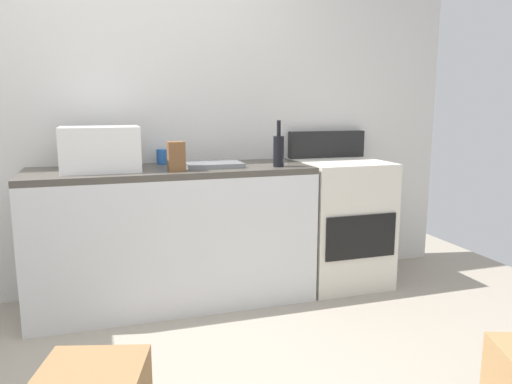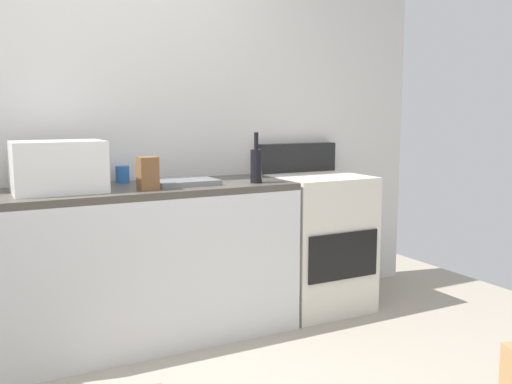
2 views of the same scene
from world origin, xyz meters
name	(u,v)px [view 1 (image 1 of 2)]	position (x,y,z in m)	size (l,w,h in m)	color
wall_back	(117,104)	(0.00, 1.55, 1.30)	(5.00, 0.10, 2.60)	silver
kitchen_counter	(173,236)	(0.30, 1.20, 0.45)	(1.80, 0.60, 0.90)	silver
stove_oven	(340,220)	(1.52, 1.21, 0.47)	(0.60, 0.61, 1.10)	silver
microwave	(100,149)	(-0.13, 1.18, 1.04)	(0.46, 0.34, 0.27)	white
sink_basin	(212,164)	(0.57, 1.19, 0.92)	(0.36, 0.32, 0.03)	slate
wine_bottle	(279,150)	(0.97, 1.04, 1.01)	(0.07, 0.07, 0.30)	black
coffee_mug	(163,157)	(0.27, 1.42, 0.95)	(0.08, 0.08, 0.10)	#2659A5
knife_block	(176,156)	(0.31, 1.03, 0.99)	(0.10, 0.10, 0.18)	brown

